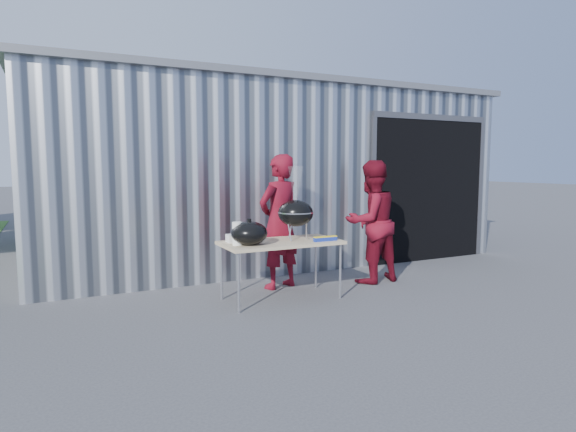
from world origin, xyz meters
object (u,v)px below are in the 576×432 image
kettle_grill (296,208)px  person_cook (279,222)px  folding_table (281,244)px  person_bystander (371,222)px

kettle_grill → person_cook: person_cook is taller
person_cook → folding_table: bearing=48.8°
person_bystander → kettle_grill: bearing=4.0°
person_cook → kettle_grill: bearing=70.8°
folding_table → person_cook: 0.63m
folding_table → person_bystander: size_ratio=0.84×
folding_table → person_bystander: 1.60m
kettle_grill → person_cook: size_ratio=0.51×
folding_table → person_cook: (0.23, 0.54, 0.22)m
kettle_grill → person_bystander: person_bystander is taller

